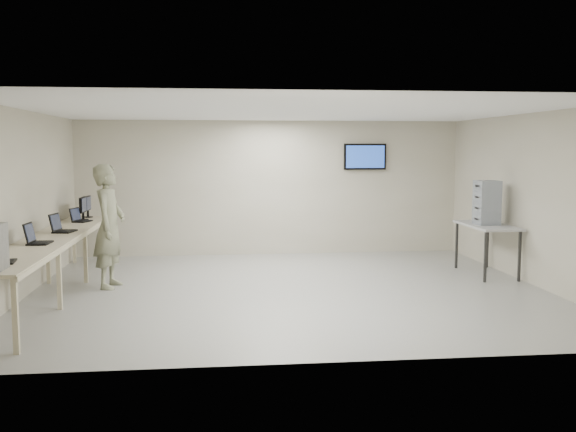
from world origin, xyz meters
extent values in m
cube|color=gray|center=(0.00, 0.00, 0.00)|extent=(8.00, 7.00, 0.01)
cube|color=white|center=(0.00, 0.00, 2.80)|extent=(8.00, 7.00, 0.01)
cube|color=#AEA78F|center=(0.00, 3.50, 1.40)|extent=(8.00, 0.01, 2.80)
cube|color=#AEA78F|center=(0.00, -3.50, 1.40)|extent=(8.00, 0.01, 2.80)
cube|color=#AEA78F|center=(-4.00, 0.00, 1.40)|extent=(0.01, 7.00, 2.80)
cube|color=#AEA78F|center=(4.00, 0.00, 1.40)|extent=(0.01, 7.00, 2.80)
cube|color=#292929|center=(2.00, 3.48, 2.05)|extent=(0.15, 0.04, 0.15)
cube|color=black|center=(2.00, 3.44, 2.05)|extent=(0.90, 0.06, 0.55)
cube|color=#1F42A0|center=(2.00, 3.40, 2.05)|extent=(0.82, 0.01, 0.47)
cube|color=beige|center=(-3.60, 0.00, 0.88)|extent=(0.75, 6.00, 0.04)
cube|color=beige|center=(-3.23, 0.00, 0.85)|extent=(0.02, 6.00, 0.06)
cube|color=beige|center=(-3.30, -2.85, 0.43)|extent=(0.06, 0.06, 0.86)
cube|color=beige|center=(-3.90, -0.90, 0.43)|extent=(0.06, 0.06, 0.86)
cube|color=beige|center=(-3.30, -0.90, 0.43)|extent=(0.06, 0.06, 0.86)
cube|color=beige|center=(-3.90, 0.90, 0.43)|extent=(0.06, 0.06, 0.86)
cube|color=beige|center=(-3.30, 0.90, 0.43)|extent=(0.06, 0.06, 0.86)
cube|color=beige|center=(-3.90, 2.85, 0.43)|extent=(0.06, 0.06, 0.86)
cube|color=beige|center=(-3.30, 2.85, 0.43)|extent=(0.06, 0.06, 0.86)
cube|color=black|center=(-3.59, -2.23, 0.91)|extent=(0.29, 0.37, 0.02)
cube|color=black|center=(-3.58, -0.74, 0.91)|extent=(0.29, 0.39, 0.02)
cube|color=black|center=(-3.72, -0.74, 1.06)|extent=(0.09, 0.36, 0.27)
cube|color=#1C2237|center=(-3.70, -0.74, 1.06)|extent=(0.06, 0.32, 0.23)
cube|color=black|center=(-3.53, 0.53, 0.91)|extent=(0.34, 0.43, 0.02)
cube|color=black|center=(-3.67, 0.53, 1.06)|extent=(0.13, 0.37, 0.27)
cube|color=#1C2237|center=(-3.65, 0.53, 1.06)|extent=(0.11, 0.32, 0.23)
cube|color=black|center=(-3.55, 1.96, 0.91)|extent=(0.33, 0.39, 0.02)
cube|color=black|center=(-3.67, 1.96, 1.04)|extent=(0.16, 0.32, 0.24)
cube|color=#1C2237|center=(-3.66, 1.96, 1.04)|extent=(0.13, 0.28, 0.20)
cylinder|color=black|center=(-3.60, 2.30, 0.91)|extent=(0.19, 0.19, 0.01)
cube|color=black|center=(-3.60, 2.30, 0.99)|extent=(0.04, 0.03, 0.15)
cube|color=black|center=(-3.60, 2.30, 1.18)|extent=(0.05, 0.43, 0.29)
cube|color=#1C2237|center=(-3.57, 2.30, 1.18)|extent=(0.00, 0.39, 0.25)
cylinder|color=black|center=(-3.60, 2.75, 0.91)|extent=(0.18, 0.18, 0.01)
cube|color=black|center=(-3.60, 2.75, 0.99)|extent=(0.04, 0.03, 0.15)
cube|color=black|center=(-3.60, 2.75, 1.17)|extent=(0.05, 0.41, 0.28)
cube|color=#1C2237|center=(-3.57, 2.75, 1.17)|extent=(0.00, 0.38, 0.24)
imported|color=gray|center=(-2.83, 0.50, 0.99)|extent=(0.58, 0.78, 1.98)
cube|color=#A2A2A2|center=(3.60, 0.84, 0.87)|extent=(0.69, 1.49, 0.04)
cube|color=#292929|center=(3.30, 0.20, 0.43)|extent=(0.04, 0.04, 0.85)
cube|color=#292929|center=(3.30, 1.49, 0.43)|extent=(0.04, 0.04, 0.85)
cube|color=#292929|center=(3.90, 0.20, 0.43)|extent=(0.04, 0.04, 0.85)
cube|color=#292929|center=(3.90, 1.49, 0.43)|extent=(0.04, 0.04, 0.85)
cube|color=#8D97A6|center=(3.58, 0.84, 0.99)|extent=(0.37, 0.41, 0.19)
cube|color=#8D97A6|center=(3.58, 0.84, 1.18)|extent=(0.37, 0.41, 0.19)
cube|color=#8D97A6|center=(3.58, 0.84, 1.38)|extent=(0.37, 0.41, 0.19)
cube|color=#8D97A6|center=(3.58, 0.84, 1.57)|extent=(0.37, 0.41, 0.19)
camera|label=1|loc=(-1.13, -9.89, 2.22)|focal=40.00mm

